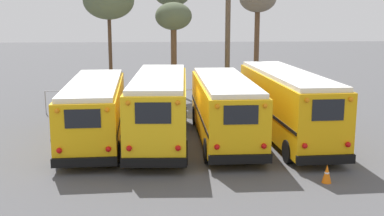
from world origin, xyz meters
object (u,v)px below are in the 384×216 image
at_px(bare_tree_2, 109,1).
at_px(traffic_cone, 327,174).
at_px(school_bus_0, 95,109).
at_px(school_bus_2, 224,107).
at_px(school_bus_3, 286,102).
at_px(bare_tree_1, 258,1).
at_px(school_bus_1, 160,106).
at_px(utility_pole, 228,39).
at_px(bare_tree_0, 174,19).

distance_m(bare_tree_2, traffic_cone, 19.65).
height_order(school_bus_0, school_bus_2, school_bus_2).
height_order(school_bus_3, bare_tree_1, bare_tree_1).
height_order(school_bus_1, bare_tree_1, bare_tree_1).
distance_m(bare_tree_1, bare_tree_2, 11.38).
relative_size(school_bus_1, bare_tree_2, 1.20).
height_order(school_bus_1, utility_pole, utility_pole).
bearing_deg(school_bus_0, traffic_cone, -34.40).
distance_m(school_bus_0, school_bus_2, 6.24).
height_order(school_bus_3, bare_tree_2, bare_tree_2).
height_order(school_bus_1, bare_tree_2, bare_tree_2).
distance_m(utility_pole, traffic_cone, 16.26).
bearing_deg(utility_pole, school_bus_2, -98.33).
bearing_deg(bare_tree_0, school_bus_1, -94.99).
bearing_deg(utility_pole, bare_tree_0, 164.88).
bearing_deg(bare_tree_1, bare_tree_2, -159.33).
height_order(utility_pole, bare_tree_0, utility_pole).
xyz_separation_m(bare_tree_1, bare_tree_2, (-10.64, -4.02, -0.07)).
height_order(school_bus_0, bare_tree_2, bare_tree_2).
relative_size(bare_tree_0, traffic_cone, 9.93).
height_order(school_bus_1, school_bus_3, school_bus_3).
bearing_deg(school_bus_1, traffic_cone, -44.00).
bearing_deg(bare_tree_1, school_bus_0, -127.54).
bearing_deg(traffic_cone, school_bus_0, 145.60).
height_order(school_bus_3, traffic_cone, school_bus_3).
bearing_deg(bare_tree_0, bare_tree_1, 27.39).
xyz_separation_m(school_bus_0, bare_tree_0, (4.05, 10.27, 4.09)).
height_order(utility_pole, bare_tree_2, utility_pole).
bearing_deg(school_bus_0, bare_tree_1, 52.46).
relative_size(bare_tree_0, bare_tree_1, 0.83).
height_order(school_bus_1, bare_tree_0, bare_tree_0).
distance_m(school_bus_2, traffic_cone, 6.95).
distance_m(utility_pole, bare_tree_0, 3.91).
bearing_deg(school_bus_2, school_bus_3, 7.39).
bearing_deg(bare_tree_1, bare_tree_0, -152.61).
bearing_deg(school_bus_0, utility_pole, 50.64).
bearing_deg(bare_tree_2, bare_tree_1, 20.67).
relative_size(bare_tree_1, bare_tree_2, 1.00).
bearing_deg(school_bus_3, bare_tree_1, 85.37).
height_order(utility_pole, traffic_cone, utility_pole).
relative_size(school_bus_2, bare_tree_2, 1.18).
bearing_deg(school_bus_2, utility_pole, 81.67).
bearing_deg(bare_tree_0, utility_pole, -15.12).
bearing_deg(bare_tree_2, school_bus_1, -71.56).
distance_m(school_bus_0, bare_tree_1, 17.95).
relative_size(school_bus_2, bare_tree_0, 1.41).
height_order(utility_pole, bare_tree_1, utility_pole).
relative_size(school_bus_1, school_bus_3, 0.90).
relative_size(school_bus_1, school_bus_2, 1.02).
distance_m(school_bus_1, bare_tree_1, 16.62).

